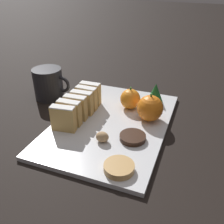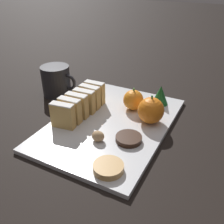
{
  "view_description": "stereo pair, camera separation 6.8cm",
  "coord_description": "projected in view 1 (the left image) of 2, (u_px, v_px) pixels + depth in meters",
  "views": [
    {
      "loc": [
        0.21,
        -0.55,
        0.38
      ],
      "look_at": [
        0.0,
        0.0,
        0.04
      ],
      "focal_mm": 40.0,
      "sensor_mm": 36.0,
      "label": 1
    },
    {
      "loc": [
        0.27,
        -0.52,
        0.38
      ],
      "look_at": [
        0.0,
        0.0,
        0.04
      ],
      "focal_mm": 40.0,
      "sensor_mm": 36.0,
      "label": 2
    }
  ],
  "objects": [
    {
      "name": "stollen_slice_fourth",
      "position": [
        82.0,
        103.0,
        0.72
      ],
      "size": [
        0.06,
        0.03,
        0.07
      ],
      "color": "tan",
      "rests_on": "serving_platter"
    },
    {
      "name": "ground_plane",
      "position": [
        112.0,
        125.0,
        0.7
      ],
      "size": [
        6.0,
        6.0,
        0.0
      ],
      "primitive_type": "plane",
      "color": "black"
    },
    {
      "name": "evergreen_sprig",
      "position": [
        155.0,
        93.0,
        0.79
      ],
      "size": [
        0.05,
        0.05,
        0.06
      ],
      "color": "#195623",
      "rests_on": "serving_platter"
    },
    {
      "name": "stollen_slice_sixth",
      "position": [
        90.0,
        94.0,
        0.77
      ],
      "size": [
        0.06,
        0.02,
        0.07
      ],
      "color": "tan",
      "rests_on": "serving_platter"
    },
    {
      "name": "orange_far",
      "position": [
        150.0,
        108.0,
        0.69
      ],
      "size": [
        0.07,
        0.07,
        0.08
      ],
      "color": "orange",
      "rests_on": "serving_platter"
    },
    {
      "name": "serving_platter",
      "position": [
        112.0,
        123.0,
        0.7
      ],
      "size": [
        0.3,
        0.44,
        0.01
      ],
      "color": "silver",
      "rests_on": "ground_plane"
    },
    {
      "name": "walnut",
      "position": [
        102.0,
        137.0,
        0.61
      ],
      "size": [
        0.03,
        0.03,
        0.03
      ],
      "color": "tan",
      "rests_on": "serving_platter"
    },
    {
      "name": "chocolate_cookie",
      "position": [
        133.0,
        137.0,
        0.62
      ],
      "size": [
        0.07,
        0.07,
        0.01
      ],
      "color": "black",
      "rests_on": "serving_platter"
    },
    {
      "name": "stollen_slice_fifth",
      "position": [
        86.0,
        98.0,
        0.74
      ],
      "size": [
        0.06,
        0.02,
        0.07
      ],
      "color": "tan",
      "rests_on": "serving_platter"
    },
    {
      "name": "stollen_slice_second",
      "position": [
        69.0,
        113.0,
        0.67
      ],
      "size": [
        0.06,
        0.03,
        0.07
      ],
      "color": "tan",
      "rests_on": "serving_platter"
    },
    {
      "name": "coffee_mug",
      "position": [
        49.0,
        83.0,
        0.83
      ],
      "size": [
        0.13,
        0.1,
        0.1
      ],
      "color": "#232328",
      "rests_on": "ground_plane"
    },
    {
      "name": "orange_near",
      "position": [
        130.0,
        99.0,
        0.75
      ],
      "size": [
        0.06,
        0.06,
        0.07
      ],
      "color": "orange",
      "rests_on": "serving_platter"
    },
    {
      "name": "stollen_slice_third",
      "position": [
        76.0,
        107.0,
        0.69
      ],
      "size": [
        0.06,
        0.03,
        0.07
      ],
      "color": "tan",
      "rests_on": "serving_platter"
    },
    {
      "name": "stollen_slice_front",
      "position": [
        63.0,
        119.0,
        0.64
      ],
      "size": [
        0.07,
        0.03,
        0.07
      ],
      "color": "tan",
      "rests_on": "serving_platter"
    },
    {
      "name": "gingerbread_cookie",
      "position": [
        119.0,
        167.0,
        0.53
      ],
      "size": [
        0.07,
        0.07,
        0.01
      ],
      "color": "tan",
      "rests_on": "serving_platter"
    }
  ]
}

